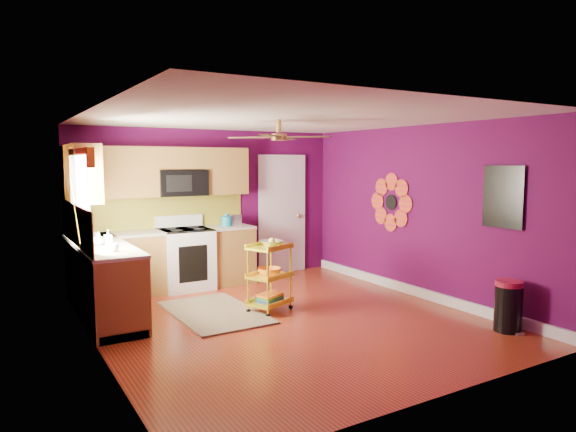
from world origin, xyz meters
TOP-DOWN VIEW (x-y plane):
  - ground at (0.00, 0.00)m, footprint 5.00×5.00m
  - room_envelope at (0.03, 0.00)m, footprint 4.54×5.04m
  - lower_cabinets at (-1.35, 1.82)m, footprint 2.81×2.31m
  - electric_range at (-0.55, 2.17)m, footprint 0.76×0.66m
  - upper_cabinetry at (-1.24, 2.17)m, footprint 2.80×2.30m
  - left_window at (-2.22, 1.05)m, footprint 0.08×1.35m
  - panel_door at (1.35, 2.47)m, footprint 0.95×0.11m
  - right_wall_art at (2.23, -0.34)m, footprint 0.04×2.74m
  - ceiling_fan at (0.00, 0.20)m, footprint 1.01×1.01m
  - shag_rug at (-0.68, 0.71)m, footprint 1.04×1.68m
  - rolling_cart at (-0.01, 0.43)m, footprint 0.65×0.57m
  - trash_can at (1.99, -1.70)m, footprint 0.39×0.39m
  - teal_kettle at (0.15, 2.17)m, footprint 0.18×0.18m
  - toaster at (0.29, 2.21)m, footprint 0.22×0.15m
  - soap_bottle_a at (-1.89, 1.19)m, footprint 0.08×0.09m
  - soap_bottle_b at (-2.00, 1.22)m, footprint 0.13×0.13m
  - counter_dish at (-1.98, 1.96)m, footprint 0.25×0.25m
  - counter_cup at (-1.94, 0.66)m, footprint 0.12×0.12m

SIDE VIEW (x-z plane):
  - ground at x=0.00m, z-range 0.00..0.00m
  - shag_rug at x=-0.68m, z-range 0.00..0.02m
  - trash_can at x=1.99m, z-range 0.00..0.60m
  - lower_cabinets at x=-1.35m, z-range -0.04..0.90m
  - electric_range at x=-0.55m, z-range -0.08..1.05m
  - rolling_cart at x=-0.01m, z-range 0.01..0.99m
  - counter_dish at x=-1.98m, z-range 0.94..1.00m
  - counter_cup at x=-1.94m, z-range 0.94..1.03m
  - teal_kettle at x=0.15m, z-range 0.92..1.13m
  - soap_bottle_b at x=-2.00m, z-range 0.94..1.11m
  - panel_door at x=1.35m, z-range -0.05..2.10m
  - toaster at x=0.29m, z-range 0.94..1.12m
  - soap_bottle_a at x=-1.89m, z-range 0.94..1.13m
  - right_wall_art at x=2.23m, z-range 0.92..1.96m
  - room_envelope at x=0.03m, z-range 0.37..2.89m
  - left_window at x=-2.22m, z-range 1.20..2.28m
  - upper_cabinetry at x=-1.24m, z-range 1.17..2.43m
  - ceiling_fan at x=0.00m, z-range 2.16..2.42m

